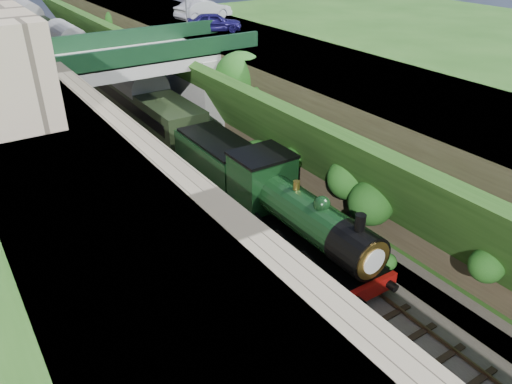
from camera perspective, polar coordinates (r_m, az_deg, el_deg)
name	(u,v)px	position (r m, az deg, el deg)	size (l,w,h in m)	color
ground	(377,346)	(20.16, 13.68, -16.69)	(160.00, 160.00, 0.00)	#1E4714
trackbed	(160,158)	(34.07, -10.90, 3.88)	(10.00, 90.00, 0.20)	#473F38
retaining_wall	(67,126)	(31.35, -20.75, 7.04)	(1.00, 90.00, 7.00)	#756B56
street_plateau_left	(3,139)	(30.89, -26.97, 5.42)	(6.00, 90.00, 7.00)	#262628
street_plateau_right	(277,90)	(37.30, 2.36, 11.54)	(8.00, 90.00, 6.25)	#262628
embankment_slope	(224,108)	(35.00, -3.73, 9.54)	(4.72, 90.00, 6.63)	#1E4714
track_left	(131,163)	(33.40, -14.06, 3.27)	(2.50, 90.00, 0.20)	black
track_right	(176,152)	(34.43, -9.10, 4.58)	(2.50, 90.00, 0.20)	black
road_bridge	(144,83)	(36.54, -12.67, 12.08)	(16.00, 6.40, 7.25)	gray
tree	(241,80)	(34.29, -1.76, 12.67)	(3.60, 3.80, 6.60)	black
car_blue	(214,22)	(41.85, -4.81, 18.79)	(1.72, 4.28, 1.46)	#17124F
car_silver	(203,10)	(47.31, -6.04, 20.02)	(1.81, 5.20, 1.71)	#B1B0B5
locomotive	(297,217)	(23.40, 4.73, -2.84)	(3.10, 10.23, 3.83)	black
tender	(219,165)	(28.94, -4.21, 3.06)	(2.70, 6.00, 3.05)	black
coach_front	(137,100)	(39.53, -13.44, 10.15)	(2.90, 18.00, 3.70)	black
coach_middle	(69,52)	(57.02, -20.58, 14.73)	(2.90, 18.00, 3.70)	black
coach_rear	(30,24)	(75.15, -24.43, 17.04)	(2.90, 18.00, 3.70)	black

